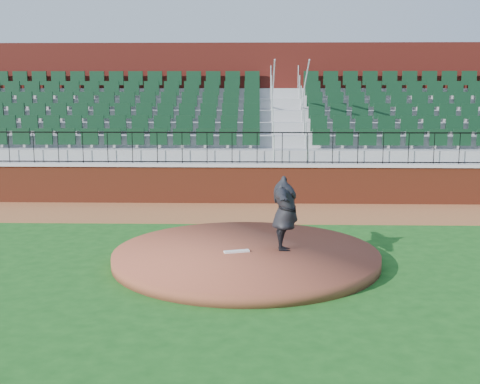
% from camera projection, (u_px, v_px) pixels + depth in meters
% --- Properties ---
extents(ground, '(90.00, 90.00, 0.00)m').
position_uv_depth(ground, '(238.00, 263.00, 13.06)').
color(ground, '#164E16').
rests_on(ground, ground).
extents(warning_track, '(34.00, 3.20, 0.01)m').
position_uv_depth(warning_track, '(243.00, 212.00, 18.38)').
color(warning_track, brown).
rests_on(warning_track, ground).
extents(field_wall, '(34.00, 0.35, 1.20)m').
position_uv_depth(field_wall, '(245.00, 185.00, 19.86)').
color(field_wall, maroon).
rests_on(field_wall, ground).
extents(wall_cap, '(34.00, 0.45, 0.10)m').
position_uv_depth(wall_cap, '(245.00, 165.00, 19.75)').
color(wall_cap, '#B7B7B7').
rests_on(wall_cap, field_wall).
extents(wall_railing, '(34.00, 0.05, 1.00)m').
position_uv_depth(wall_railing, '(245.00, 148.00, 19.66)').
color(wall_railing, black).
rests_on(wall_railing, wall_cap).
extents(seating_stands, '(34.00, 5.10, 4.60)m').
position_uv_depth(seating_stands, '(246.00, 127.00, 22.26)').
color(seating_stands, gray).
rests_on(seating_stands, ground).
extents(concourse_wall, '(34.00, 0.50, 5.50)m').
position_uv_depth(concourse_wall, '(247.00, 112.00, 24.94)').
color(concourse_wall, maroon).
rests_on(concourse_wall, ground).
extents(pitchers_mound, '(5.73, 5.73, 0.25)m').
position_uv_depth(pitchers_mound, '(246.00, 256.00, 13.16)').
color(pitchers_mound, brown).
rests_on(pitchers_mound, ground).
extents(pitching_rubber, '(0.56, 0.29, 0.04)m').
position_uv_depth(pitching_rubber, '(237.00, 251.00, 13.02)').
color(pitching_rubber, white).
rests_on(pitching_rubber, pitchers_mound).
extents(pitcher, '(0.56, 2.00, 1.62)m').
position_uv_depth(pitcher, '(285.00, 213.00, 13.06)').
color(pitcher, black).
rests_on(pitcher, pitchers_mound).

